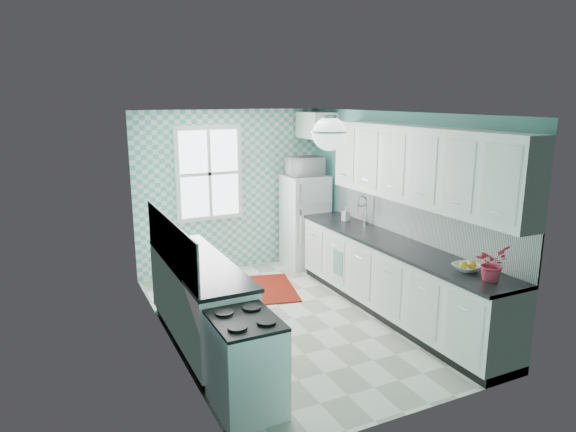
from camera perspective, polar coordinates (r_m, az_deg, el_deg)
name	(u,v)px	position (r m, az deg, el deg)	size (l,w,h in m)	color
floor	(293,319)	(6.48, 0.58, -11.42)	(3.00, 4.40, 0.02)	white
ceiling	(294,112)	(5.90, 0.63, 11.45)	(3.00, 4.40, 0.02)	white
wall_back	(230,191)	(8.07, -6.41, 2.80)	(3.00, 0.02, 2.50)	#62B1A6
wall_front	(415,279)	(4.29, 13.97, -6.77)	(3.00, 0.02, 2.50)	#62B1A6
wall_left	(166,235)	(5.58, -13.42, -2.10)	(0.02, 4.40, 2.50)	#62B1A6
wall_right	(397,209)	(6.86, 11.97, 0.78)	(0.02, 4.40, 2.50)	#62B1A6
accent_wall	(231,191)	(8.05, -6.36, 2.77)	(3.00, 0.01, 2.50)	#62B8A5
window	(209,174)	(7.86, -8.75, 4.68)	(1.04, 0.05, 1.44)	white
backsplash_right	(415,220)	(6.55, 13.93, -0.39)	(0.02, 3.60, 0.51)	white
backsplash_left	(170,242)	(5.53, -13.00, -2.81)	(0.02, 2.15, 0.51)	white
upper_cabinets_right	(419,166)	(6.18, 14.37, 5.45)	(0.33, 3.20, 0.90)	white
upper_cabinet_fridge	(316,125)	(8.13, 3.12, 10.04)	(0.40, 0.74, 0.40)	white
ceiling_light	(329,133)	(5.21, 4.61, 9.14)	(0.34, 0.34, 0.35)	silver
base_cabinets_right	(393,280)	(6.59, 11.63, -6.96)	(0.60, 3.60, 0.90)	white
countertop_right	(394,244)	(6.44, 11.71, -3.04)	(0.63, 3.60, 0.04)	black
base_cabinets_left	(199,303)	(5.84, -9.83, -9.55)	(0.60, 2.15, 0.90)	white
countertop_left	(199,263)	(5.68, -9.87, -5.14)	(0.63, 2.15, 0.04)	black
fridge	(305,221)	(8.25, 1.88, -0.54)	(0.64, 0.64, 1.47)	silver
stove	(246,362)	(4.63, -4.72, -15.90)	(0.55, 0.69, 0.83)	white
sink	(354,226)	(7.18, 7.30, -1.12)	(0.56, 0.47, 0.53)	silver
rug	(266,289)	(7.39, -2.46, -8.11)	(0.79, 1.13, 0.02)	maroon
dish_towel	(338,263)	(7.04, 5.59, -5.17)	(0.02, 0.23, 0.34)	#61B8A0
fruit_bowl	(467,268)	(5.59, 19.27, -5.43)	(0.28, 0.28, 0.07)	white
potted_plant	(492,263)	(5.35, 21.69, -4.88)	(0.31, 0.27, 0.35)	red
soap_bottle	(346,214)	(7.41, 6.43, 0.23)	(0.09, 0.09, 0.20)	#A0B4BC
microwave	(305,166)	(8.09, 1.93, 5.56)	(0.54, 0.37, 0.30)	white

